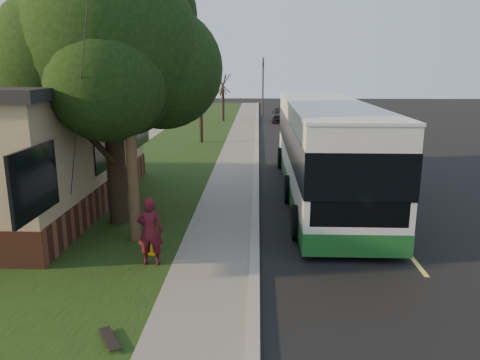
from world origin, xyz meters
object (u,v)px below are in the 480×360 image
fire_hydrant (153,240)px  utility_pole (126,71)px  bare_tree_far (223,98)px  dumpster (69,166)px  bare_tree_near (201,109)px  distant_car (282,114)px  leafy_tree (111,51)px  traffic_signal (263,83)px  transit_bus (324,146)px  skateboard_main (109,339)px  skateboarder (150,231)px

fire_hydrant → utility_pole: utility_pole is taller
utility_pole → bare_tree_far: 29.13m
utility_pole → dumpster: (-4.35, 6.36, -3.86)m
bare_tree_near → distant_car: 13.22m
leafy_tree → traffic_signal: bearing=81.5°
utility_pole → traffic_signal: 33.26m
bare_tree_near → transit_bus: (6.01, -11.93, -0.29)m
bare_tree_near → traffic_signal: bearing=76.0°
utility_pole → skateboard_main: 6.73m
fire_hydrant → utility_pole: bearing=125.4°
skateboard_main → transit_bus: bearing=63.4°
bare_tree_far → dumpster: bare_tree_far is taller
skateboarder → dumpster: 9.51m
bare_tree_near → traffic_signal: 16.52m
traffic_signal → skateboarder: bearing=-94.9°
distant_car → skateboard_main: bearing=-94.9°
fire_hydrant → dumpster: 8.93m
fire_hydrant → dumpster: size_ratio=0.44×
traffic_signal → skateboarder: size_ratio=3.28×
bare_tree_near → bare_tree_far: bearing=87.6°
bare_tree_near → distant_car: size_ratio=1.06×
traffic_signal → transit_bus: size_ratio=0.43×
fire_hydrant → transit_bus: transit_bus is taller
skateboarder → distant_car: bearing=-101.2°
bare_tree_near → transit_bus: bare_tree_near is taller
leafy_tree → bare_tree_far: bearing=87.5°
bare_tree_far → skateboarder: 30.66m
leafy_tree → skateboarder: leafy_tree is taller
dumpster → distant_car: (9.77, 22.53, -0.08)m
transit_bus → traffic_signal: bearing=94.1°
dumpster → traffic_signal: bearing=73.0°
dumpster → fire_hydrant: bearing=-55.5°
distant_car → leafy_tree: bearing=-100.2°
skateboard_main → bare_tree_far: bearing=90.8°
leafy_tree → bare_tree_near: (0.67, 15.35, -3.02)m
transit_bus → fire_hydrant: bearing=-130.1°
bare_tree_far → dumpster: 23.16m
bare_tree_far → dumpster: size_ratio=2.42×
fire_hydrant → distant_car: size_ratio=0.18×
transit_bus → skateboarder: transit_bus is taller
skateboarder → dumpster: size_ratio=1.00×
skateboarder → skateboard_main: 3.39m
leafy_tree → skateboard_main: leafy_tree is taller
transit_bus → dumpster: transit_bus is taller
traffic_signal → skateboarder: traffic_signal is taller
transit_bus → dumpster: 10.30m
bare_tree_near → skateboard_main: (1.00, -21.94, -2.02)m
transit_bus → distant_car: 23.84m
leafy_tree → distant_car: leafy_tree is taller
utility_pole → transit_bus: bearing=41.1°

